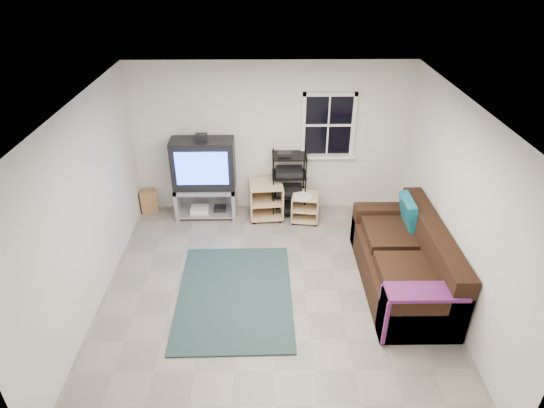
{
  "coord_description": "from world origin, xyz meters",
  "views": [
    {
      "loc": [
        -0.07,
        -4.81,
        4.19
      ],
      "look_at": [
        -0.0,
        0.4,
        1.15
      ],
      "focal_mm": 30.0,
      "sensor_mm": 36.0,
      "label": 1
    }
  ],
  "objects_px": {
    "av_rack": "(289,188)",
    "side_table_right": "(305,205)",
    "tv_unit": "(204,172)",
    "sofa": "(405,263)",
    "side_table_left": "(266,198)"
  },
  "relations": [
    {
      "from": "av_rack",
      "to": "side_table_right",
      "type": "distance_m",
      "value": 0.41
    },
    {
      "from": "tv_unit",
      "to": "av_rack",
      "type": "distance_m",
      "value": 1.46
    },
    {
      "from": "sofa",
      "to": "tv_unit",
      "type": "bearing_deg",
      "value": 146.94
    },
    {
      "from": "side_table_right",
      "to": "side_table_left",
      "type": "bearing_deg",
      "value": 167.78
    },
    {
      "from": "side_table_right",
      "to": "tv_unit",
      "type": "bearing_deg",
      "value": 174.1
    },
    {
      "from": "side_table_right",
      "to": "sofa",
      "type": "height_order",
      "value": "sofa"
    },
    {
      "from": "side_table_left",
      "to": "side_table_right",
      "type": "bearing_deg",
      "value": -12.22
    },
    {
      "from": "side_table_left",
      "to": "side_table_right",
      "type": "xyz_separation_m",
      "value": [
        0.67,
        -0.15,
        -0.06
      ]
    },
    {
      "from": "tv_unit",
      "to": "side_table_right",
      "type": "bearing_deg",
      "value": -5.9
    },
    {
      "from": "tv_unit",
      "to": "side_table_left",
      "type": "height_order",
      "value": "tv_unit"
    },
    {
      "from": "av_rack",
      "to": "side_table_left",
      "type": "distance_m",
      "value": 0.44
    },
    {
      "from": "tv_unit",
      "to": "side_table_left",
      "type": "relative_size",
      "value": 2.31
    },
    {
      "from": "side_table_left",
      "to": "side_table_right",
      "type": "distance_m",
      "value": 0.69
    },
    {
      "from": "av_rack",
      "to": "side_table_right",
      "type": "relative_size",
      "value": 2.22
    },
    {
      "from": "side_table_right",
      "to": "sofa",
      "type": "xyz_separation_m",
      "value": [
        1.24,
        -1.73,
        0.08
      ]
    }
  ]
}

